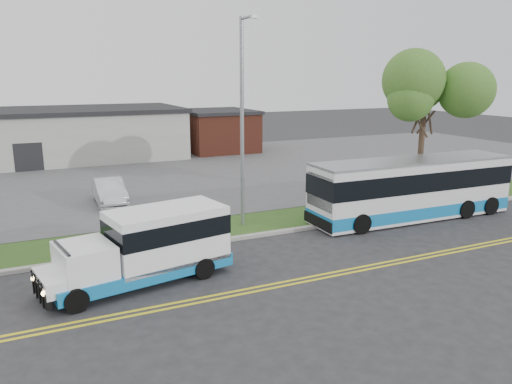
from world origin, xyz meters
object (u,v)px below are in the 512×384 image
transit_bus (412,189)px  tree_east (425,92)px  streetlight_near (243,117)px  parked_car_a (109,191)px  shuttle_bus (150,244)px

transit_bus → tree_east: bearing=43.3°
tree_east → streetlight_near: 11.05m
transit_bus → parked_car_a: 16.21m
streetlight_near → transit_bus: 9.37m
tree_east → shuttle_bus: size_ratio=1.22×
streetlight_near → parked_car_a: (-5.14, 6.84, -4.43)m
transit_bus → streetlight_near: bearing=166.9°
streetlight_near → transit_bus: size_ratio=0.87×
streetlight_near → parked_car_a: streetlight_near is taller
shuttle_bus → streetlight_near: bearing=28.3°
streetlight_near → shuttle_bus: (-5.46, -4.41, -3.89)m
streetlight_near → transit_bus: (8.34, -2.13, -3.70)m
streetlight_near → parked_car_a: bearing=126.9°
streetlight_near → transit_bus: streetlight_near is taller
streetlight_near → tree_east: bearing=1.4°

